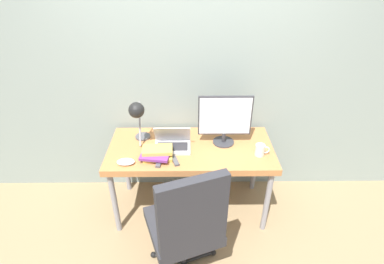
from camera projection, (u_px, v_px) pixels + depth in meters
ground_plane at (191, 233)px, 2.82m from camera, size 12.00×12.00×0.00m
wall_back at (190, 73)px, 2.77m from camera, size 8.00×0.05×2.60m
desk at (191, 153)px, 2.75m from camera, size 1.49×0.69×0.75m
laptop at (172, 143)px, 2.69m from camera, size 0.32×0.22×0.21m
monitor at (225, 118)px, 2.65m from camera, size 0.48×0.20×0.47m
desk_lamp at (137, 114)px, 2.55m from camera, size 0.14×0.31×0.45m
office_chair at (187, 224)px, 2.15m from camera, size 0.64×0.65×1.11m
book_stack at (157, 153)px, 2.56m from camera, size 0.28×0.23×0.09m
tv_remote at (175, 161)px, 2.52m from camera, size 0.08×0.14×0.02m
media_remote at (159, 162)px, 2.50m from camera, size 0.06×0.14×0.02m
mug at (260, 150)px, 2.58m from camera, size 0.13×0.08×0.10m
game_controller at (126, 162)px, 2.49m from camera, size 0.15×0.09×0.04m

